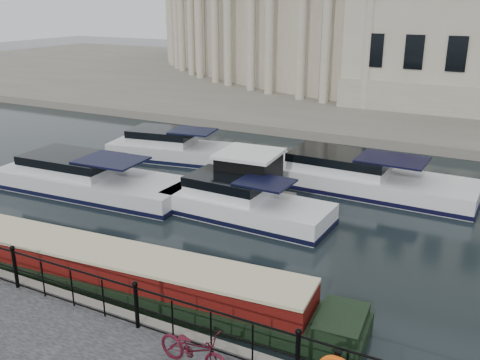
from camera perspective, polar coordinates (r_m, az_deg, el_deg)
name	(u,v)px	position (r m, az deg, el deg)	size (l,w,h in m)	color
ground_plane	(190,302)	(15.07, -5.33, -12.80)	(160.00, 160.00, 0.00)	black
far_bank	(427,88)	(50.78, 19.34, 9.21)	(120.00, 42.00, 0.55)	#6B665B
railing	(136,303)	(12.90, -11.00, -12.76)	(24.14, 0.14, 1.22)	black
civic_building	(415,9)	(46.13, 18.14, 16.94)	(53.55, 31.84, 16.85)	#ADA38C
bicycle	(194,349)	(11.62, -4.92, -17.52)	(0.61, 1.75, 0.92)	#480C1A
narrowboat	(124,279)	(15.66, -12.23, -10.32)	(13.70, 2.83, 1.50)	black
harbour_hut	(249,180)	(21.47, 0.98, 0.02)	(3.37, 2.87, 2.20)	#6B665B
cabin_cruisers	(218,179)	(23.40, -2.40, 0.10)	(19.41, 9.22, 1.99)	silver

